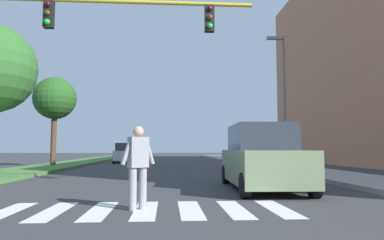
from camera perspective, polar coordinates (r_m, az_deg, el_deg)
ground_plane at (r=28.37m, az=-4.93°, el=-7.11°), size 140.00×140.00×0.00m
crosswalk at (r=7.32m, az=-7.55°, el=-14.28°), size 5.85×2.20×0.01m
median_strip at (r=27.36m, az=-19.69°, el=-6.79°), size 3.24×64.00×0.15m
tree_far at (r=25.50m, az=-21.38°, el=3.20°), size 2.84×2.84×5.89m
sidewalk_right at (r=27.31m, az=11.18°, el=-6.98°), size 3.00×64.00×0.15m
traffic_light_gantry at (r=11.16m, az=-22.59°, el=11.92°), size 8.60×0.30×6.00m
street_lamp_right at (r=20.67m, az=14.50°, el=4.88°), size 1.02×0.24×7.50m
pedestrian_performer at (r=7.27m, az=-8.75°, el=-6.96°), size 0.70×0.44×1.69m
suv_crossing at (r=10.93m, az=11.25°, el=-6.14°), size 2.12×4.67×1.97m
sedan_midblock at (r=31.00m, az=-10.76°, el=-5.38°), size 2.10×4.56×1.69m
sedan_distant at (r=46.49m, az=-8.10°, el=-5.14°), size 2.07×4.26×1.70m
sedan_far_horizon at (r=55.35m, az=-7.88°, el=-5.07°), size 2.03×4.56×1.63m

